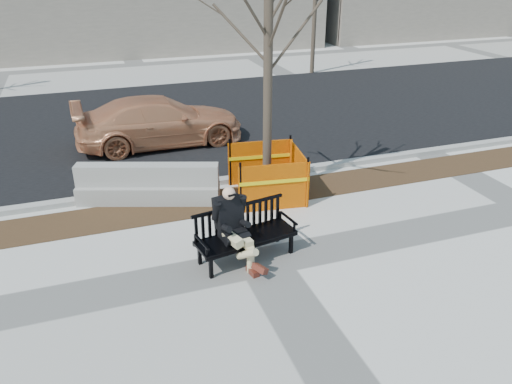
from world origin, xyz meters
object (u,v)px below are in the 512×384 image
at_px(sedan, 162,144).
at_px(jersey_barrier_left, 150,201).
at_px(bench, 246,258).
at_px(tree_fence, 267,195).
at_px(seated_man, 233,261).

height_order(sedan, jersey_barrier_left, sedan).
relative_size(bench, sedan, 0.39).
bearing_deg(tree_fence, jersey_barrier_left, 167.09).
xyz_separation_m(seated_man, jersey_barrier_left, (-1.07, 2.93, 0.00)).
bearing_deg(tree_fence, bench, -118.43).
distance_m(bench, sedan, 6.60).
bearing_deg(sedan, bench, -177.88).
xyz_separation_m(sedan, jersey_barrier_left, (-0.89, -3.65, 0.00)).
relative_size(seated_man, tree_fence, 0.25).
xyz_separation_m(bench, sedan, (-0.43, 6.59, 0.00)).
bearing_deg(seated_man, sedan, 81.65).
bearing_deg(sedan, tree_fence, -159.76).
relative_size(bench, tree_fence, 0.32).
relative_size(bench, jersey_barrier_left, 0.60).
bearing_deg(seated_man, jersey_barrier_left, 100.11).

